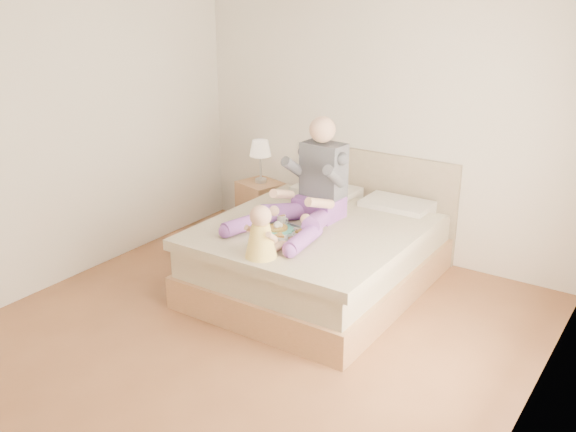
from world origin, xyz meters
The scene contains 7 objects.
room centered at (0.08, 0.01, 1.51)m, with size 4.02×4.22×2.71m.
bed centered at (0.00, 1.08, 0.32)m, with size 1.70×2.18×1.00m.
nightstand centered at (-1.27, 1.88, 0.26)m, with size 0.52×0.48×0.52m.
lamp centered at (-1.27, 1.89, 0.87)m, with size 0.23×0.23×0.46m.
adult centered at (-0.09, 0.99, 0.88)m, with size 0.78×1.12×0.92m.
tray centered at (-0.09, 0.62, 0.64)m, with size 0.47×0.38×0.13m.
baby centered at (0.01, 0.15, 0.78)m, with size 0.27×0.37×0.41m.
Camera 1 is at (2.65, -3.45, 2.59)m, focal length 40.00 mm.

